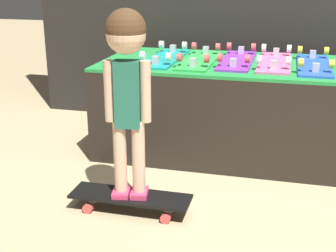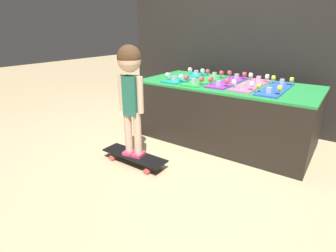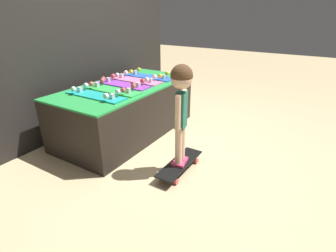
% 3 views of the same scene
% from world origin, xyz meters
% --- Properties ---
extents(ground_plane, '(16.00, 16.00, 0.00)m').
position_xyz_m(ground_plane, '(0.00, 0.00, 0.00)').
color(ground_plane, tan).
extents(display_rack, '(1.80, 0.89, 0.63)m').
position_xyz_m(display_rack, '(0.00, 0.54, 0.31)').
color(display_rack, black).
rests_on(display_rack, ground_plane).
extents(skateboard_teal_on_rack, '(0.20, 0.71, 0.09)m').
position_xyz_m(skateboard_teal_on_rack, '(-0.49, 0.52, 0.64)').
color(skateboard_teal_on_rack, teal).
rests_on(skateboard_teal_on_rack, display_rack).
extents(skateboard_green_on_rack, '(0.20, 0.71, 0.09)m').
position_xyz_m(skateboard_green_on_rack, '(-0.25, 0.51, 0.64)').
color(skateboard_green_on_rack, green).
rests_on(skateboard_green_on_rack, display_rack).
extents(skateboard_purple_on_rack, '(0.20, 0.71, 0.09)m').
position_xyz_m(skateboard_purple_on_rack, '(0.00, 0.57, 0.64)').
color(skateboard_purple_on_rack, purple).
rests_on(skateboard_purple_on_rack, display_rack).
extents(skateboard_pink_on_rack, '(0.20, 0.71, 0.09)m').
position_xyz_m(skateboard_pink_on_rack, '(0.25, 0.56, 0.64)').
color(skateboard_pink_on_rack, pink).
rests_on(skateboard_pink_on_rack, display_rack).
extents(skateboard_blue_on_rack, '(0.20, 0.71, 0.09)m').
position_xyz_m(skateboard_blue_on_rack, '(0.49, 0.53, 0.64)').
color(skateboard_blue_on_rack, blue).
rests_on(skateboard_blue_on_rack, display_rack).
extents(skateboard_on_floor, '(0.64, 0.19, 0.09)m').
position_xyz_m(skateboard_on_floor, '(-0.42, -0.47, 0.07)').
color(skateboard_on_floor, black).
rests_on(skateboard_on_floor, ground_plane).
extents(child, '(0.23, 0.19, 0.96)m').
position_xyz_m(child, '(-0.42, -0.47, 0.76)').
color(child, '#E03D6B').
rests_on(child, skateboard_on_floor).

